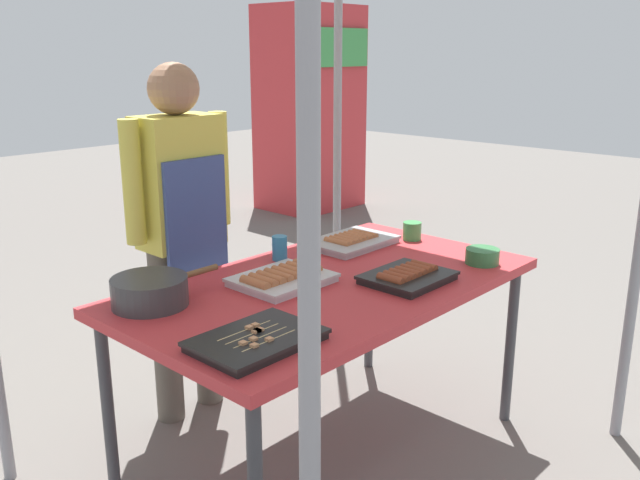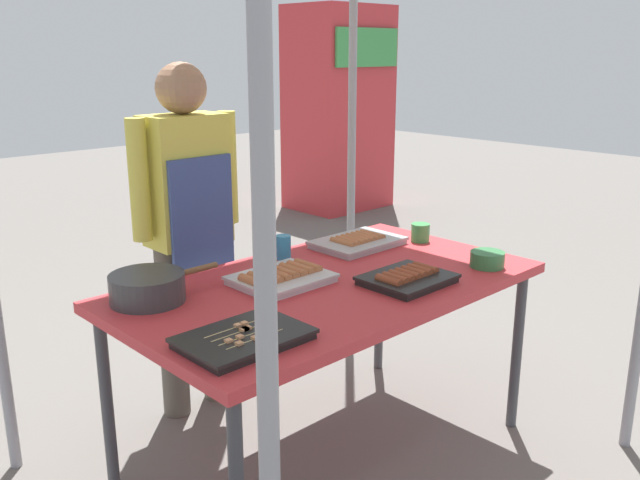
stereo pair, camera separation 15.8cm
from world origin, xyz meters
The scene contains 12 objects.
ground_plane centered at (0.00, 0.00, 0.00)m, with size 18.00×18.00×0.00m, color #66605B.
stall_table centered at (0.00, 0.00, 0.70)m, with size 1.60×0.90×0.75m.
tray_grilled_sausages centered at (-0.15, 0.10, 0.77)m, with size 0.34×0.28×0.06m.
tray_meat_skewers centered at (-0.58, -0.23, 0.77)m, with size 0.37×0.26×0.04m.
tray_pork_links centered at (0.19, -0.22, 0.77)m, with size 0.32×0.26×0.05m.
tray_spring_rolls centered at (0.42, 0.25, 0.77)m, with size 0.39×0.27×0.05m.
cooking_wok centered at (-0.60, 0.28, 0.80)m, with size 0.42×0.26×0.10m.
condiment_bowl centered at (0.58, -0.31, 0.78)m, with size 0.14×0.14×0.06m, color #33723F.
drink_cup_near_edge centered at (0.05, 0.33, 0.80)m, with size 0.06×0.06×0.10m, color #338CBF.
drink_cup_by_wok centered at (0.69, 0.11, 0.79)m, with size 0.08×0.08×0.08m, color #3F994C.
vendor_woman centered at (-0.15, 0.71, 0.91)m, with size 0.52×0.23×1.55m.
neighbor_stall_right centered at (3.26, 3.20, 1.01)m, with size 0.93×0.76×2.01m.
Camera 2 is at (-1.70, -1.74, 1.59)m, focal length 38.21 mm.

